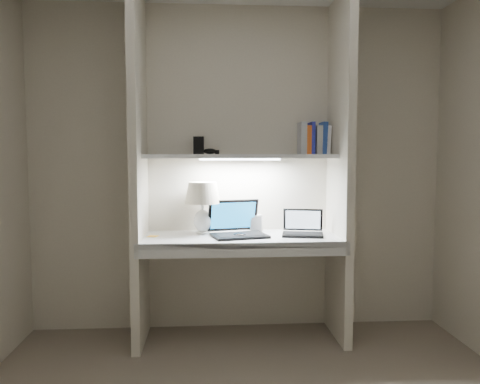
{
  "coord_description": "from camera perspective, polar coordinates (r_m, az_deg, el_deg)",
  "views": [
    {
      "loc": [
        -0.24,
        -2.14,
        1.36
      ],
      "look_at": [
        -0.02,
        1.05,
        1.11
      ],
      "focal_mm": 35.0,
      "sensor_mm": 36.0,
      "label": 1
    }
  ],
  "objects": [
    {
      "name": "cable_coil",
      "position": [
        3.38,
        2.61,
        -5.41
      ],
      "size": [
        0.11,
        0.11,
        0.01
      ],
      "primitive_type": "torus",
      "rotation": [
        0.0,
        0.0,
        -0.07
      ],
      "color": "black",
      "rests_on": "desk"
    },
    {
      "name": "speaker",
      "position": [
        3.61,
        1.91,
        -3.82
      ],
      "size": [
        0.1,
        0.07,
        0.13
      ],
      "primitive_type": "cube",
      "rotation": [
        0.0,
        0.0,
        0.11
      ],
      "color": "silver",
      "rests_on": "desk"
    },
    {
      "name": "mouse",
      "position": [
        3.35,
        -0.06,
        -5.29
      ],
      "size": [
        0.11,
        0.08,
        0.04
      ],
      "primitive_type": "ellipsoid",
      "rotation": [
        0.0,
        0.0,
        -0.26
      ],
      "color": "black",
      "rests_on": "desk"
    },
    {
      "name": "shelf",
      "position": [
        3.47,
        -0.01,
        4.37
      ],
      "size": [
        1.4,
        0.36,
        0.03
      ],
      "primitive_type": "cube",
      "color": "silver",
      "rests_on": "back_wall"
    },
    {
      "name": "book_row",
      "position": [
        3.65,
        8.97,
        6.38
      ],
      "size": [
        0.23,
        0.16,
        0.25
      ],
      "color": "white",
      "rests_on": "shelf"
    },
    {
      "name": "back_wall",
      "position": [
        3.65,
        -0.2,
        2.81
      ],
      "size": [
        3.2,
        0.01,
        2.5
      ],
      "primitive_type": "cube",
      "color": "beige",
      "rests_on": "floor"
    },
    {
      "name": "desk",
      "position": [
        3.43,
        0.1,
        -5.7
      ],
      "size": [
        1.4,
        0.55,
        0.04
      ],
      "primitive_type": "cube",
      "color": "white",
      "rests_on": "alcove_panel_left"
    },
    {
      "name": "laptop_netbook",
      "position": [
        3.5,
        7.66,
        -4.5
      ],
      "size": [
        0.34,
        0.31,
        0.19
      ],
      "rotation": [
        0.0,
        0.0,
        -0.2
      ],
      "color": "black",
      "rests_on": "desk"
    },
    {
      "name": "shelf_box",
      "position": [
        3.53,
        -5.06,
        5.67
      ],
      "size": [
        0.08,
        0.06,
        0.13
      ],
      "primitive_type": "cube",
      "rotation": [
        0.0,
        0.0,
        -0.03
      ],
      "color": "black",
      "rests_on": "shelf"
    },
    {
      "name": "desk_apron",
      "position": [
        3.18,
        0.44,
        -7.06
      ],
      "size": [
        1.46,
        0.03,
        0.1
      ],
      "primitive_type": "cube",
      "color": "silver",
      "rests_on": "desk"
    },
    {
      "name": "shelf_gadget",
      "position": [
        3.53,
        -3.69,
        4.98
      ],
      "size": [
        0.12,
        0.1,
        0.04
      ],
      "primitive_type": "ellipsoid",
      "rotation": [
        0.0,
        0.0,
        -0.28
      ],
      "color": "black",
      "rests_on": "shelf"
    },
    {
      "name": "sticky_note",
      "position": [
        3.47,
        -10.59,
        -5.32
      ],
      "size": [
        0.09,
        0.09,
        0.0
      ],
      "primitive_type": "cube",
      "rotation": [
        0.0,
        0.0,
        -0.23
      ],
      "color": "yellow",
      "rests_on": "desk"
    },
    {
      "name": "laptop_main",
      "position": [
        3.43,
        -0.37,
        -4.38
      ],
      "size": [
        0.45,
        0.41,
        0.26
      ],
      "rotation": [
        0.0,
        0.0,
        0.24
      ],
      "color": "black",
      "rests_on": "desk"
    },
    {
      "name": "alcove_panel_left",
      "position": [
        3.41,
        -12.26,
        2.59
      ],
      "size": [
        0.06,
        0.55,
        2.5
      ],
      "primitive_type": "cube",
      "color": "beige",
      "rests_on": "floor"
    },
    {
      "name": "alcove_panel_right",
      "position": [
        3.51,
        12.1,
        2.64
      ],
      "size": [
        0.06,
        0.55,
        2.5
      ],
      "primitive_type": "cube",
      "color": "beige",
      "rests_on": "floor"
    },
    {
      "name": "strip_light",
      "position": [
        3.47,
        -0.01,
        4.01
      ],
      "size": [
        0.6,
        0.04,
        0.02
      ],
      "primitive_type": "cube",
      "color": "white",
      "rests_on": "shelf"
    },
    {
      "name": "table_lamp",
      "position": [
        3.49,
        -4.58,
        -0.85
      ],
      "size": [
        0.27,
        0.27,
        0.39
      ],
      "color": "white",
      "rests_on": "desk"
    }
  ]
}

